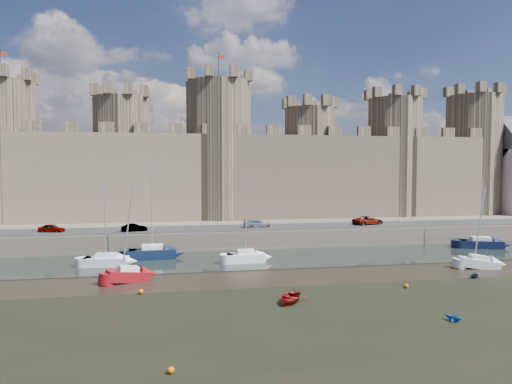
% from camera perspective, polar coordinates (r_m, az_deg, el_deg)
% --- Properties ---
extents(ground, '(160.00, 160.00, 0.00)m').
position_cam_1_polar(ground, '(32.15, 0.30, -17.03)').
color(ground, black).
rests_on(ground, ground).
extents(seaweed_patch, '(70.00, 34.00, 0.01)m').
position_cam_1_polar(seaweed_patch, '(26.70, 2.79, -21.35)').
color(seaweed_patch, black).
rests_on(seaweed_patch, ground).
extents(water_channel, '(160.00, 12.00, 0.08)m').
position_cam_1_polar(water_channel, '(55.08, -4.27, -8.50)').
color(water_channel, black).
rests_on(water_channel, ground).
extents(quay, '(160.00, 60.00, 2.50)m').
position_cam_1_polar(quay, '(90.40, -6.60, -3.22)').
color(quay, '#4C443A').
rests_on(quay, ground).
extents(road, '(160.00, 7.00, 0.10)m').
position_cam_1_polar(road, '(64.50, -5.18, -4.55)').
color(road, black).
rests_on(road, quay).
extents(castle, '(108.50, 11.00, 29.00)m').
position_cam_1_polar(castle, '(77.86, -6.57, 3.47)').
color(castle, '#42382B').
rests_on(castle, quay).
extents(car_0, '(3.58, 2.11, 1.14)m').
position_cam_1_polar(car_0, '(66.04, -24.19, -4.17)').
color(car_0, gray).
rests_on(car_0, quay).
extents(car_1, '(3.50, 1.80, 1.10)m').
position_cam_1_polar(car_1, '(63.05, -14.97, -4.36)').
color(car_1, gray).
rests_on(car_1, quay).
extents(car_2, '(4.22, 2.21, 1.17)m').
position_cam_1_polar(car_2, '(65.18, 0.20, -3.98)').
color(car_2, gray).
rests_on(car_2, quay).
extents(car_3, '(5.11, 3.29, 1.31)m').
position_cam_1_polar(car_3, '(70.39, 13.82, -3.49)').
color(car_3, gray).
rests_on(car_3, quay).
extents(sailboat_0, '(4.99, 2.34, 9.04)m').
position_cam_1_polar(sailboat_0, '(54.13, -18.24, -8.10)').
color(sailboat_0, silver).
rests_on(sailboat_0, ground).
extents(sailboat_1, '(5.59, 2.48, 10.94)m').
position_cam_1_polar(sailboat_1, '(56.79, -12.83, -7.38)').
color(sailboat_1, black).
rests_on(sailboat_1, ground).
extents(sailboat_2, '(4.43, 1.77, 9.51)m').
position_cam_1_polar(sailboat_2, '(53.35, -1.29, -8.06)').
color(sailboat_2, white).
rests_on(sailboat_2, ground).
extents(sailboat_3, '(5.92, 3.86, 9.68)m').
position_cam_1_polar(sailboat_3, '(70.00, 26.26, -5.73)').
color(sailboat_3, black).
rests_on(sailboat_3, ground).
extents(sailboat_4, '(4.42, 3.06, 9.62)m').
position_cam_1_polar(sailboat_4, '(46.59, -15.64, -9.88)').
color(sailboat_4, maroon).
rests_on(sailboat_4, ground).
extents(sailboat_5, '(4.42, 2.52, 8.98)m').
position_cam_1_polar(sailboat_5, '(56.41, 26.08, -7.87)').
color(sailboat_5, silver).
rests_on(sailboat_5, ground).
extents(dinghy_4, '(3.70, 3.98, 0.67)m').
position_cam_1_polar(dinghy_4, '(38.46, 4.22, -13.12)').
color(dinghy_4, maroon).
rests_on(dinghy_4, ground).
extents(dinghy_5, '(1.65, 1.69, 0.68)m').
position_cam_1_polar(dinghy_5, '(36.81, 23.52, -14.10)').
color(dinghy_5, '#16529C').
rests_on(dinghy_5, ground).
extents(dinghy_7, '(1.61, 1.51, 0.68)m').
position_cam_1_polar(dinghy_7, '(51.18, 25.67, -9.33)').
color(dinghy_7, black).
rests_on(dinghy_7, ground).
extents(buoy_1, '(0.47, 0.47, 0.47)m').
position_cam_1_polar(buoy_1, '(41.95, -14.21, -11.97)').
color(buoy_1, '#E1470A').
rests_on(buoy_1, ground).
extents(buoy_3, '(0.43, 0.43, 0.43)m').
position_cam_1_polar(buoy_3, '(44.82, 18.26, -11.09)').
color(buoy_3, '#CE5F09').
rests_on(buoy_3, ground).
extents(buoy_4, '(0.39, 0.39, 0.39)m').
position_cam_1_polar(buoy_4, '(26.59, -10.59, -21.05)').
color(buoy_4, '#C65308').
rests_on(buoy_4, ground).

